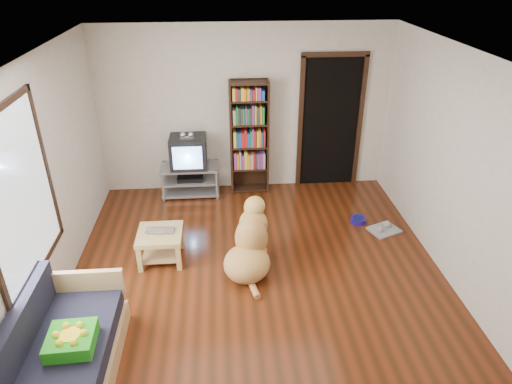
{
  "coord_description": "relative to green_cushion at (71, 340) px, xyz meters",
  "views": [
    {
      "loc": [
        -0.38,
        -4.32,
        3.49
      ],
      "look_at": [
        0.01,
        0.54,
        0.9
      ],
      "focal_mm": 32.0,
      "sensor_mm": 36.0,
      "label": 1
    }
  ],
  "objects": [
    {
      "name": "ground",
      "position": [
        1.75,
        1.3,
        -0.49
      ],
      "size": [
        5.0,
        5.0,
        0.0
      ],
      "primitive_type": "plane",
      "color": "#53200E",
      "rests_on": "ground"
    },
    {
      "name": "ceiling",
      "position": [
        1.75,
        1.3,
        2.11
      ],
      "size": [
        5.0,
        5.0,
        0.0
      ],
      "primitive_type": "plane",
      "rotation": [
        3.14,
        0.0,
        0.0
      ],
      "color": "white",
      "rests_on": "ground"
    },
    {
      "name": "wall_back",
      "position": [
        1.75,
        3.8,
        0.81
      ],
      "size": [
        4.5,
        0.0,
        4.5
      ],
      "primitive_type": "plane",
      "rotation": [
        1.57,
        0.0,
        0.0
      ],
      "color": "beige",
      "rests_on": "ground"
    },
    {
      "name": "wall_front",
      "position": [
        1.75,
        -1.2,
        0.81
      ],
      "size": [
        4.5,
        0.0,
        4.5
      ],
      "primitive_type": "plane",
      "rotation": [
        -1.57,
        0.0,
        0.0
      ],
      "color": "beige",
      "rests_on": "ground"
    },
    {
      "name": "wall_left",
      "position": [
        -0.5,
        1.3,
        0.81
      ],
      "size": [
        0.0,
        5.0,
        5.0
      ],
      "primitive_type": "plane",
      "rotation": [
        1.57,
        0.0,
        1.57
      ],
      "color": "beige",
      "rests_on": "ground"
    },
    {
      "name": "wall_right",
      "position": [
        4.0,
        1.3,
        0.81
      ],
      "size": [
        0.0,
        5.0,
        5.0
      ],
      "primitive_type": "plane",
      "rotation": [
        1.57,
        0.0,
        -1.57
      ],
      "color": "beige",
      "rests_on": "ground"
    },
    {
      "name": "green_cushion",
      "position": [
        0.0,
        0.0,
        0.0
      ],
      "size": [
        0.42,
        0.42,
        0.13
      ],
      "primitive_type": "cube",
      "rotation": [
        0.0,
        0.0,
        0.04
      ],
      "color": "#2C991C",
      "rests_on": "sofa"
    },
    {
      "name": "laptop",
      "position": [
        0.56,
        1.78,
        -0.07
      ],
      "size": [
        0.37,
        0.25,
        0.03
      ],
      "primitive_type": "imported",
      "rotation": [
        0.0,
        0.0,
        -0.06
      ],
      "color": "silver",
      "rests_on": "coffee_table"
    },
    {
      "name": "dog_bowl",
      "position": [
        3.3,
        2.47,
        -0.45
      ],
      "size": [
        0.22,
        0.22,
        0.08
      ],
      "primitive_type": "cylinder",
      "color": "navy",
      "rests_on": "ground"
    },
    {
      "name": "grey_rag",
      "position": [
        3.6,
        2.22,
        -0.47
      ],
      "size": [
        0.49,
        0.45,
        0.03
      ],
      "primitive_type": "cube",
      "rotation": [
        0.0,
        0.0,
        0.4
      ],
      "color": "gray",
      "rests_on": "ground"
    },
    {
      "name": "window",
      "position": [
        -0.48,
        0.8,
        1.01
      ],
      "size": [
        0.03,
        1.46,
        1.7
      ],
      "color": "white",
      "rests_on": "wall_left"
    },
    {
      "name": "doorway",
      "position": [
        3.1,
        3.78,
        0.63
      ],
      "size": [
        1.03,
        0.05,
        2.19
      ],
      "color": "black",
      "rests_on": "wall_back"
    },
    {
      "name": "tv_stand",
      "position": [
        0.85,
        3.55,
        -0.22
      ],
      "size": [
        0.9,
        0.45,
        0.5
      ],
      "color": "#99999E",
      "rests_on": "ground"
    },
    {
      "name": "crt_tv",
      "position": [
        0.85,
        3.57,
        0.26
      ],
      "size": [
        0.55,
        0.52,
        0.58
      ],
      "color": "black",
      "rests_on": "tv_stand"
    },
    {
      "name": "bookshelf",
      "position": [
        1.8,
        3.64,
        0.51
      ],
      "size": [
        0.6,
        0.3,
        1.8
      ],
      "color": "black",
      "rests_on": "ground"
    },
    {
      "name": "sofa",
      "position": [
        -0.12,
        -0.08,
        -0.23
      ],
      "size": [
        0.8,
        1.8,
        0.8
      ],
      "color": "tan",
      "rests_on": "ground"
    },
    {
      "name": "coffee_table",
      "position": [
        0.56,
        1.81,
        -0.21
      ],
      "size": [
        0.55,
        0.55,
        0.4
      ],
      "color": "tan",
      "rests_on": "ground"
    },
    {
      "name": "dog",
      "position": [
        1.67,
        1.54,
        -0.16
      ],
      "size": [
        0.72,
        1.1,
        0.9
      ],
      "color": "tan",
      "rests_on": "ground"
    }
  ]
}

